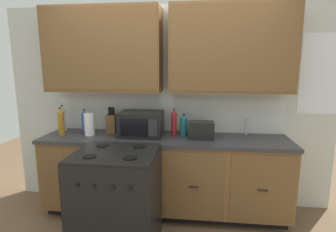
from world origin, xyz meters
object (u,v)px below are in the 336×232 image
Objects in this scene: stove_range at (117,199)px; knife_block at (112,123)px; bottle_amber at (61,122)px; bottle_teal at (184,125)px; toaster at (201,130)px; bottle_clear at (63,118)px; microwave at (141,124)px; paper_towel_roll at (89,124)px; bottle_blue at (84,121)px; bottle_red at (174,122)px.

knife_block is (-0.29, 0.79, 0.56)m from stove_range.
bottle_amber is 1.30× the size of bottle_teal.
bottle_clear reaches higher than toaster.
bottle_clear is (-1.02, 0.14, 0.02)m from microwave.
stove_range is at bearing -51.17° from paper_towel_roll.
microwave is 0.61m from paper_towel_roll.
bottle_teal is at bearing 6.39° from bottle_amber.
paper_towel_roll is 0.92× the size of bottle_blue.
microwave is 1.71× the size of toaster.
knife_block is at bearing 171.15° from toaster.
microwave is 0.49m from bottle_teal.
knife_block is (-1.07, 0.17, 0.02)m from toaster.
paper_towel_roll is 0.81× the size of bottle_red.
microwave is 1.03m from bottle_clear.
bottle_clear is at bearing 179.44° from knife_block.
microwave is 1.55× the size of knife_block.
paper_towel_roll is at bearing -142.72° from knife_block.
knife_block is 0.58m from bottle_amber.
bottle_red is at bearing 5.32° from paper_towel_roll.
toaster is 0.99× the size of bottle_blue.
bottle_red is at bearing -165.68° from bottle_teal.
bottle_amber is 1.02× the size of bottle_clear.
microwave is 0.93m from bottle_amber.
toaster is at bearing -8.85° from knife_block.
bottle_blue reaches higher than microwave.
bottle_amber is (-1.61, -0.04, 0.06)m from toaster.
stove_range is 2.89× the size of bottle_amber.
stove_range is 0.89m from microwave.
paper_towel_roll is 0.20m from bottle_blue.
bottle_blue is (0.29, -0.02, -0.02)m from bottle_clear.
bottle_clear reaches higher than bottle_blue.
bottle_red is at bearing -3.29° from bottle_blue.
paper_towel_roll reaches higher than bottle_teal.
bottle_amber reaches higher than toaster.
bottle_clear is at bearing 157.69° from paper_towel_roll.
paper_towel_roll is at bearing 128.83° from stove_range.
paper_towel_roll is (-0.22, -0.16, 0.01)m from knife_block.
bottle_teal is 1.22m from bottle_blue.
stove_range is 1.18m from bottle_amber.
bottle_blue is (-0.13, 0.15, 0.01)m from paper_towel_roll.
bottle_clear is at bearing 172.36° from microwave.
bottle_red is (-0.11, -0.03, 0.03)m from bottle_teal.
microwave is 0.37m from bottle_red.
bottle_blue is at bearing 178.37° from bottle_teal.
bottle_amber is at bearing 144.71° from stove_range.
toaster is at bearing 1.28° from bottle_amber.
bottle_blue is (-0.34, -0.01, 0.02)m from knife_block.
bottle_clear is (-1.50, 0.05, 0.03)m from bottle_teal.
bottle_amber is 1.17× the size of bottle_blue.
bottle_amber is at bearing -178.72° from toaster.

